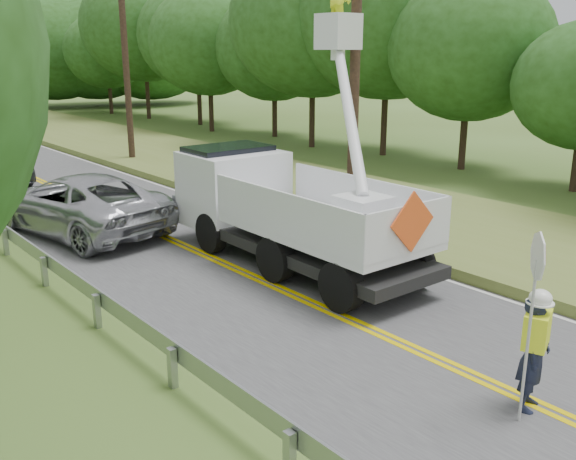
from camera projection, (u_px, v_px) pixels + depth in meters
ground at (530, 402)px, 9.92m from camera, size 140.00×140.00×0.00m
road at (130, 222)px, 20.30m from camera, size 7.20×96.00×0.03m
utility_poles at (206, 52)px, 24.14m from camera, size 1.60×43.30×10.00m
tall_grass_verge at (298, 188)px, 24.60m from camera, size 7.00×96.00×0.30m
treeline_right at (277, 32)px, 36.90m from camera, size 10.57×53.69×11.37m
flagger at (535, 346)px, 9.46m from camera, size 1.09×0.69×2.94m
bucket_truck at (274, 193)px, 16.74m from camera, size 4.79×7.87×7.49m
suv_silver at (79, 203)px, 18.90m from camera, size 4.12×6.85×1.78m
yard_sign at (419, 215)px, 18.96m from camera, size 0.51×0.17×0.76m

